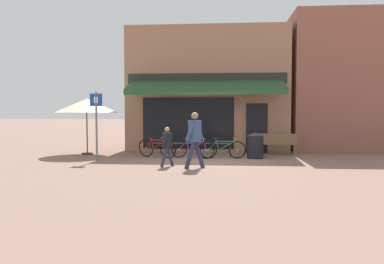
{
  "coord_description": "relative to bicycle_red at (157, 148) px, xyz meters",
  "views": [
    {
      "loc": [
        0.53,
        -13.16,
        1.73
      ],
      "look_at": [
        -0.51,
        -0.44,
        1.05
      ],
      "focal_mm": 35.0,
      "sensor_mm": 36.0,
      "label": 1
    }
  ],
  "objects": [
    {
      "name": "neighbour_building",
      "position": [
        8.73,
        4.07,
        2.68
      ],
      "size": [
        6.35,
        4.0,
        6.11
      ],
      "color": "#8E5647",
      "rests_on": "ground_plane"
    },
    {
      "name": "pedestrian_child",
      "position": [
        0.74,
        -2.21,
        0.39
      ],
      "size": [
        0.43,
        0.52,
        1.27
      ],
      "rotation": [
        0.0,
        0.0,
        3.26
      ],
      "color": "#282D47",
      "rests_on": "ground_plane"
    },
    {
      "name": "bike_rack_rail",
      "position": [
        1.26,
        0.13,
        0.1
      ],
      "size": [
        3.16,
        0.04,
        0.57
      ],
      "color": "#47494F",
      "rests_on": "ground_plane"
    },
    {
      "name": "litter_bin",
      "position": [
        3.71,
        0.13,
        0.12
      ],
      "size": [
        0.63,
        0.63,
        0.97
      ],
      "color": "black",
      "rests_on": "ground_plane"
    },
    {
      "name": "ground_plane",
      "position": [
        1.96,
        -0.79,
        -0.37
      ],
      "size": [
        160.0,
        160.0,
        0.0
      ],
      "primitive_type": "plane",
      "color": "#846656"
    },
    {
      "name": "bicycle_red",
      "position": [
        0.0,
        0.0,
        0.0
      ],
      "size": [
        1.59,
        0.88,
        0.85
      ],
      "rotation": [
        0.12,
        0.0,
        -0.44
      ],
      "color": "black",
      "rests_on": "ground_plane"
    },
    {
      "name": "cafe_parasol",
      "position": [
        -3.05,
        0.93,
        1.62
      ],
      "size": [
        2.52,
        2.52,
        2.28
      ],
      "color": "#4C3D2D",
      "rests_on": "ground_plane"
    },
    {
      "name": "park_bench",
      "position": [
        4.66,
        1.38,
        0.09
      ],
      "size": [
        1.63,
        0.56,
        0.87
      ],
      "rotation": [
        0.0,
        0.0,
        -0.08
      ],
      "color": "brown",
      "rests_on": "ground_plane"
    },
    {
      "name": "parking_sign",
      "position": [
        -1.96,
        -1.07,
        1.12
      ],
      "size": [
        0.44,
        0.07,
        2.44
      ],
      "color": "slate",
      "rests_on": "ground_plane"
    },
    {
      "name": "bicycle_purple",
      "position": [
        1.36,
        0.02,
        -0.02
      ],
      "size": [
        1.7,
        0.55,
        0.81
      ],
      "rotation": [
        -0.15,
        0.0,
        -0.23
      ],
      "color": "black",
      "rests_on": "ground_plane"
    },
    {
      "name": "shop_front",
      "position": [
        1.79,
        3.55,
        2.36
      ],
      "size": [
        7.13,
        4.48,
        5.48
      ],
      "color": "#9E7056",
      "rests_on": "ground_plane"
    },
    {
      "name": "pedestrian_adult",
      "position": [
        1.64,
        -2.54,
        0.67
      ],
      "size": [
        0.64,
        0.62,
        1.74
      ],
      "rotation": [
        0.0,
        0.0,
        3.03
      ],
      "color": "#282D47",
      "rests_on": "ground_plane"
    },
    {
      "name": "bicycle_green",
      "position": [
        2.49,
        -0.01,
        -0.02
      ],
      "size": [
        1.73,
        0.52,
        0.79
      ],
      "rotation": [
        -0.02,
        0.0,
        0.08
      ],
      "color": "black",
      "rests_on": "ground_plane"
    }
  ]
}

